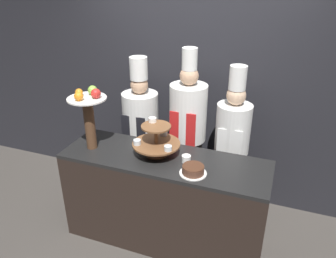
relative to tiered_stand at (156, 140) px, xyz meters
The scene contains 10 objects.
ground_plane 1.15m from the tiered_stand, 75.01° to the right, with size 14.00×14.00×0.00m, color #47423D.
wall_back 0.99m from the tiered_stand, 84.51° to the left, with size 10.00×0.06×2.80m.
buffet_counter 0.63m from the tiered_stand, 19.66° to the right, with size 1.93×0.61×0.95m.
tiered_stand is the anchor object (origin of this frame).
fruit_pedestal 0.68m from the tiered_stand, behind, with size 0.36×0.36×0.60m.
cake_round 0.47m from the tiered_stand, 24.61° to the right, with size 0.23×0.23×0.08m.
cup_white 0.32m from the tiered_stand, ahead, with size 0.08×0.08×0.06m.
chef_left 0.72m from the tiered_stand, 126.83° to the left, with size 0.40×0.40×1.71m.
chef_center_left 0.58m from the tiered_stand, 77.09° to the left, with size 0.39×0.39×1.84m.
chef_center_right 0.84m from the tiered_stand, 42.85° to the left, with size 0.35×0.35×1.71m.
Camera 1 is at (0.94, -2.11, 2.48)m, focal length 35.00 mm.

